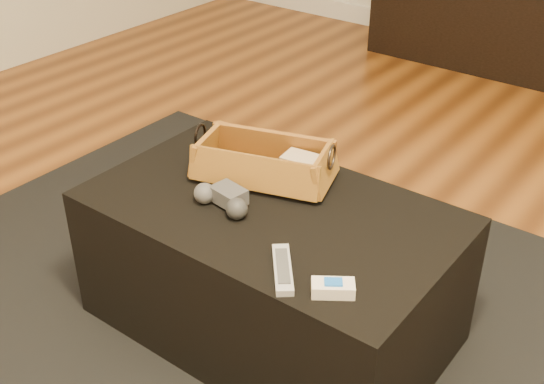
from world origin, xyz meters
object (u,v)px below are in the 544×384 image
Objects in this scene: tv_remote at (256,172)px; cream_gadget at (333,288)px; media_cabinet at (487,21)px; wicker_basket at (264,164)px; game_controller at (224,199)px; silver_remote at (283,269)px; ottoman at (271,268)px.

cream_gadget is (0.45, -0.30, -0.01)m from tv_remote.
wicker_basket is (0.28, -2.42, 0.23)m from media_cabinet.
media_cabinet is 6.04× the size of tv_remote.
game_controller reaches higher than cream_gadget.
ottoman is at bearing 132.86° from silver_remote.
tv_remote is 1.28× the size of silver_remote.
wicker_basket reaches higher than media_cabinet.
wicker_basket is 0.44m from silver_remote.
media_cabinet is at bearing 98.73° from ottoman.
cream_gadget is at bearing 2.22° from silver_remote.
tv_remote is at bearing 136.56° from silver_remote.
media_cabinet is 6.99× the size of game_controller.
wicker_basket reaches higher than game_controller.
wicker_basket reaches higher than tv_remote.
cream_gadget is at bearing -56.62° from tv_remote.
ottoman is 5.56× the size of game_controller.
media_cabinet reaches higher than ottoman.
tv_remote is at bearing 99.11° from game_controller.
silver_remote is at bearing -47.14° from ottoman.
media_cabinet reaches higher than silver_remote.
ottoman is 0.36m from silver_remote.
game_controller is (0.01, -0.19, -0.02)m from wicker_basket.
silver_remote is 0.14m from cream_gadget.
game_controller is 1.69× the size of cream_gadget.
ottoman is 0.28m from tv_remote.
tv_remote reaches higher than ottoman.
silver_remote is at bearing -66.90° from tv_remote.
tv_remote and cream_gadget have the same top height.
tv_remote is 0.48× the size of wicker_basket.
wicker_basket is at bearing 30.87° from tv_remote.
cream_gadget reaches higher than silver_remote.
silver_remote is 1.52× the size of cream_gadget.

